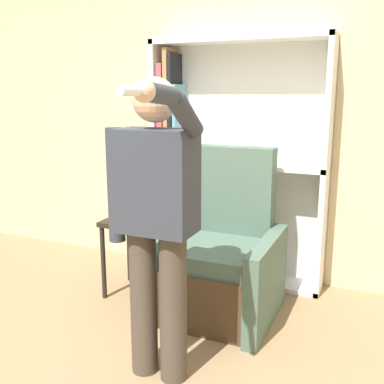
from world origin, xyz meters
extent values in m
cube|color=beige|center=(0.00, 2.03, 1.40)|extent=(8.00, 0.06, 2.80)
cube|color=white|center=(-0.64, 1.85, 0.99)|extent=(0.04, 0.28, 1.99)
cube|color=white|center=(0.78, 1.85, 0.99)|extent=(0.04, 0.28, 1.99)
cube|color=white|center=(0.07, 1.98, 0.99)|extent=(1.46, 0.01, 1.99)
cube|color=white|center=(0.07, 1.85, 0.02)|extent=(1.46, 0.28, 0.04)
cube|color=white|center=(0.07, 1.85, 0.99)|extent=(1.46, 0.28, 0.04)
cube|color=white|center=(0.07, 1.85, 1.97)|extent=(1.46, 0.28, 0.04)
cube|color=white|center=(-0.59, 1.85, 0.33)|extent=(0.03, 0.22, 0.58)
cube|color=red|center=(-0.54, 1.85, 0.34)|extent=(0.05, 0.18, 0.59)
cube|color=black|center=(-0.49, 1.85, 0.40)|extent=(0.04, 0.23, 0.72)
cube|color=#337070|center=(-0.43, 1.85, 0.34)|extent=(0.05, 0.19, 0.60)
cube|color=#BC4C56|center=(-0.58, 1.85, 1.41)|extent=(0.05, 0.22, 0.79)
cube|color=#9E7A47|center=(-0.53, 1.85, 1.47)|extent=(0.04, 0.22, 0.91)
cube|color=black|center=(-0.48, 1.85, 1.45)|extent=(0.03, 0.23, 0.87)
cube|color=#5B99A8|center=(-0.44, 1.85, 1.32)|extent=(0.03, 0.23, 0.62)
cube|color=#4C3823|center=(0.16, 1.19, 0.20)|extent=(0.60, 0.73, 0.41)
cube|color=#4C6656|center=(0.16, 1.15, 0.47)|extent=(0.56, 0.61, 0.12)
cube|color=#4C6656|center=(0.16, 1.51, 0.69)|extent=(0.60, 0.16, 0.97)
cube|color=#4C6656|center=(-0.19, 1.19, 0.30)|extent=(0.10, 0.81, 0.60)
cube|color=#4C6656|center=(0.52, 1.19, 0.30)|extent=(0.10, 0.81, 0.60)
cylinder|color=#473D33|center=(0.02, 0.38, 0.42)|extent=(0.15, 0.15, 0.84)
cylinder|color=#473D33|center=(0.20, 0.38, 0.42)|extent=(0.15, 0.15, 0.84)
cube|color=#333842|center=(0.11, 0.38, 1.11)|extent=(0.41, 0.24, 0.54)
sphere|color=#DBAD89|center=(0.11, 0.38, 1.53)|extent=(0.23, 0.23, 0.23)
cylinder|color=#333842|center=(-0.14, 0.38, 1.07)|extent=(0.09, 0.09, 0.62)
cylinder|color=#333842|center=(0.33, 0.27, 1.46)|extent=(0.09, 0.28, 0.23)
cylinder|color=#333842|center=(0.33, 0.02, 1.56)|extent=(0.08, 0.27, 0.10)
sphere|color=#DBAD89|center=(0.33, -0.11, 1.57)|extent=(0.09, 0.09, 0.09)
cylinder|color=white|center=(0.33, -0.20, 1.57)|extent=(0.04, 0.15, 0.04)
cube|color=black|center=(-0.54, 1.26, 0.59)|extent=(0.43, 0.43, 0.04)
cylinder|color=black|center=(-0.73, 1.07, 0.29)|extent=(0.04, 0.04, 0.58)
cylinder|color=black|center=(-0.36, 1.07, 0.29)|extent=(0.04, 0.04, 0.58)
cylinder|color=black|center=(-0.73, 1.45, 0.29)|extent=(0.04, 0.04, 0.58)
cylinder|color=black|center=(-0.36, 1.45, 0.29)|extent=(0.04, 0.04, 0.58)
cylinder|color=gold|center=(-0.54, 1.26, 0.62)|extent=(0.15, 0.15, 0.02)
cylinder|color=gold|center=(-0.54, 1.26, 0.78)|extent=(0.04, 0.04, 0.28)
cone|color=beige|center=(-0.54, 1.26, 1.03)|extent=(0.21, 0.21, 0.21)
camera|label=1|loc=(1.19, -1.63, 1.56)|focal=42.00mm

